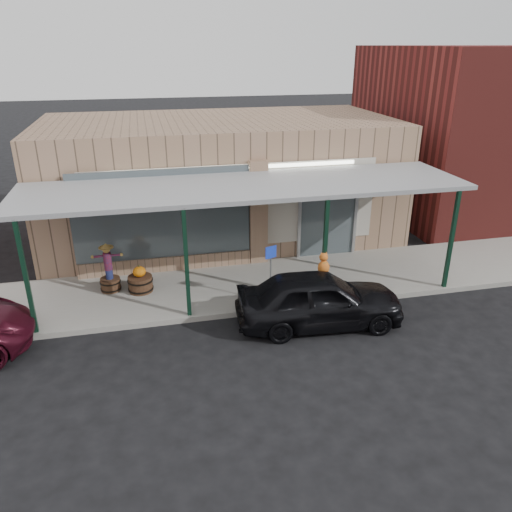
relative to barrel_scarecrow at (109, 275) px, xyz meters
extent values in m
plane|color=black|center=(3.82, -4.03, -0.63)|extent=(120.00, 120.00, 0.00)
cube|color=gray|center=(3.82, -0.43, -0.56)|extent=(40.00, 3.20, 0.15)
cube|color=#96745C|center=(3.82, 4.17, 1.47)|extent=(12.00, 6.00, 4.20)
cube|color=#4B565B|center=(1.62, 1.02, 1.27)|extent=(5.20, 0.06, 2.80)
cube|color=#4B565B|center=(6.82, 1.15, 0.87)|extent=(1.80, 0.06, 2.80)
cube|color=#96745C|center=(4.52, 1.07, 1.07)|extent=(0.55, 0.30, 3.40)
cube|color=#96745C|center=(1.62, 1.07, -0.28)|extent=(5.20, 0.30, 0.50)
cube|color=#B4AD9F|center=(3.82, 1.14, 1.37)|extent=(9.00, 0.02, 2.60)
cube|color=white|center=(3.82, 1.11, 2.57)|extent=(7.50, 0.03, 0.10)
cube|color=gray|center=(3.82, -0.43, 2.42)|extent=(12.00, 3.00, 0.12)
cube|color=black|center=(-1.68, -1.88, 0.92)|extent=(0.10, 0.10, 2.95)
cube|color=black|center=(2.02, -1.88, 0.92)|extent=(0.10, 0.10, 2.95)
cube|color=black|center=(5.62, -1.88, 0.92)|extent=(0.10, 0.10, 2.95)
cube|color=black|center=(9.32, -1.88, 0.92)|extent=(0.10, 0.10, 2.95)
cylinder|color=#4A2C1D|center=(0.00, 0.00, -0.30)|extent=(0.67, 0.67, 0.37)
cylinder|color=navy|center=(0.00, 0.00, 0.02)|extent=(0.24, 0.24, 0.27)
cylinder|color=maroon|center=(0.00, 0.00, 0.41)|extent=(0.27, 0.27, 0.50)
sphere|color=#B29D44|center=(0.00, 0.00, 0.76)|extent=(0.20, 0.20, 0.20)
cone|color=#B29D44|center=(0.00, 0.00, 0.88)|extent=(0.33, 0.33, 0.13)
cylinder|color=#4A2C1D|center=(0.83, -0.24, -0.26)|extent=(0.83, 0.83, 0.45)
ellipsoid|color=orange|center=(0.83, -0.24, 0.12)|extent=(0.36, 0.36, 0.29)
cylinder|color=#4C471E|center=(0.83, -0.24, 0.28)|extent=(0.05, 0.05, 0.07)
cylinder|color=gray|center=(4.23, -1.63, 0.15)|extent=(0.04, 0.04, 1.27)
cube|color=blue|center=(4.23, -1.63, 0.95)|extent=(0.32, 0.13, 0.33)
imported|color=black|center=(5.19, -2.81, 0.08)|extent=(4.27, 1.99, 1.41)
ellipsoid|color=orange|center=(5.58, -1.99, 0.54)|extent=(0.31, 0.26, 0.40)
sphere|color=orange|center=(5.58, -1.95, 0.82)|extent=(0.23, 0.23, 0.23)
cylinder|color=#1B7C31|center=(5.58, -1.99, 0.70)|extent=(0.16, 0.16, 0.02)
camera|label=1|loc=(1.20, -13.20, 5.96)|focal=35.00mm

